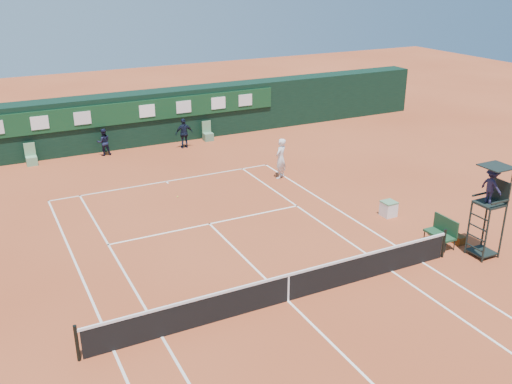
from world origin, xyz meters
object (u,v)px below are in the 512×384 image
tennis_net (288,287)px  player (281,159)px  player_bench (442,230)px  cooler (389,209)px  umpire_chair (491,192)px

tennis_net → player: size_ratio=6.41×
player_bench → cooler: bearing=90.9°
tennis_net → cooler: tennis_net is taller
tennis_net → player_bench: size_ratio=10.75×
cooler → player_bench: bearing=-89.1°
player → umpire_chair: bearing=70.3°
tennis_net → player_bench: same height
umpire_chair → cooler: (-0.75, 4.32, -2.13)m
umpire_chair → cooler: 4.87m
player_bench → cooler: (-0.05, 3.02, -0.27)m
player_bench → tennis_net: bearing=-173.9°
umpire_chair → player_bench: (-0.71, 1.30, -1.86)m
cooler → player: (-1.80, 6.06, 0.68)m
umpire_chair → player: (-2.55, 10.37, -1.45)m
cooler → player: player is taller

